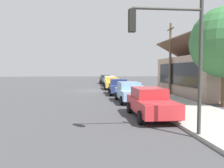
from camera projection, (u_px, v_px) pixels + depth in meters
The scene contains 12 objects.
ground_plane at pixel (93, 91), 28.54m from camera, with size 120.00×120.00×0.00m, color #424244.
sidewalk_curb at pixel (137, 90), 29.13m from camera, with size 60.00×4.20×0.16m, color #A3A099.
car_charcoal at pixel (105, 79), 42.57m from camera, with size 4.78×2.09×1.59m.
car_ivory at pixel (110, 81), 36.62m from camera, with size 4.88×2.07×1.59m.
car_mustard at pixel (112, 83), 30.85m from camera, with size 4.86×2.22×1.59m.
car_navy at pixel (118, 86), 24.43m from camera, with size 4.76×2.26×1.59m.
car_skyblue at pixel (130, 92), 18.61m from camera, with size 4.59×2.05×1.59m.
car_cherry at pixel (150, 102), 12.62m from camera, with size 4.75×2.04×1.59m.
storefront_building at pixel (209, 74), 24.01m from camera, with size 12.97×7.49×5.95m.
traffic_light_main at pixel (173, 45), 8.47m from camera, with size 0.37×2.79×5.20m.
utility_pole_wooden at pixel (170, 57), 24.64m from camera, with size 1.80×0.24×7.50m.
fire_hydrant_red at pixel (135, 90), 23.28m from camera, with size 0.22×0.22×0.71m.
Camera 1 is at (28.53, -0.59, 2.61)m, focal length 37.07 mm.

